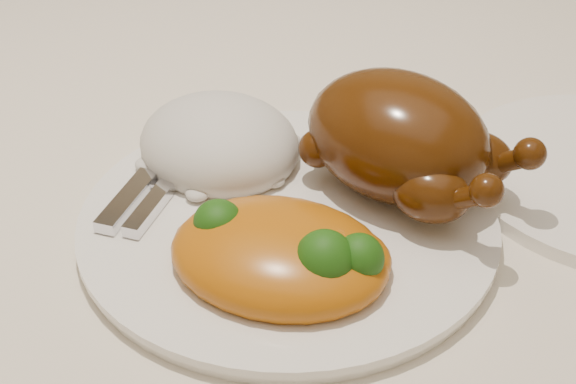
% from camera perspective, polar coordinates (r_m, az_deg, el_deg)
% --- Properties ---
extents(dining_table, '(1.60, 0.90, 0.76)m').
position_cam_1_polar(dining_table, '(0.75, -5.96, -2.78)').
color(dining_table, brown).
rests_on(dining_table, floor).
extents(tablecloth, '(1.73, 1.03, 0.18)m').
position_cam_1_polar(tablecloth, '(0.70, -6.32, 1.93)').
color(tablecloth, silver).
rests_on(tablecloth, dining_table).
extents(dinner_plate, '(0.39, 0.39, 0.01)m').
position_cam_1_polar(dinner_plate, '(0.57, -0.00, -2.15)').
color(dinner_plate, white).
rests_on(dinner_plate, tablecloth).
extents(roast_chicken, '(0.19, 0.15, 0.09)m').
position_cam_1_polar(roast_chicken, '(0.58, 8.07, 3.79)').
color(roast_chicken, '#4F2808').
rests_on(roast_chicken, dinner_plate).
extents(rice_mound, '(0.16, 0.16, 0.07)m').
position_cam_1_polar(rice_mound, '(0.63, -4.90, 3.39)').
color(rice_mound, silver).
rests_on(rice_mound, dinner_plate).
extents(mac_and_cheese, '(0.15, 0.12, 0.06)m').
position_cam_1_polar(mac_and_cheese, '(0.51, 0.12, -4.59)').
color(mac_and_cheese, '#C06A0C').
rests_on(mac_and_cheese, dinner_plate).
extents(cutlery, '(0.04, 0.17, 0.01)m').
position_cam_1_polar(cutlery, '(0.60, -9.30, 0.63)').
color(cutlery, silver).
rests_on(cutlery, dinner_plate).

